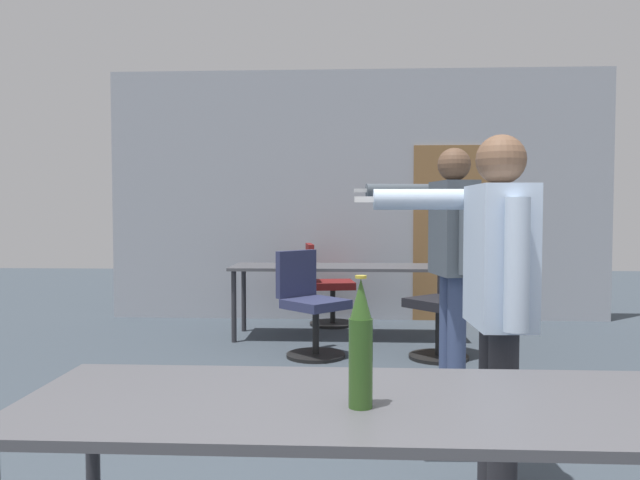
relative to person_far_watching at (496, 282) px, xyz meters
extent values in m
cube|color=#A3A8B2|center=(-0.56, 4.64, 0.49)|extent=(5.88, 0.10, 2.94)
cube|color=olive|center=(0.54, 4.59, 0.04)|extent=(0.90, 0.02, 2.05)
cube|color=#4C4C51|center=(-0.57, -0.92, -0.26)|extent=(2.10, 0.75, 0.03)
cylinder|color=#2D2D33|center=(-1.56, -0.61, -0.63)|extent=(0.05, 0.05, 0.70)
cube|color=#4C4C51|center=(-0.73, 3.53, -0.26)|extent=(2.23, 0.68, 0.03)
cylinder|color=#2D2D33|center=(-1.78, 3.25, -0.63)|extent=(0.05, 0.05, 0.70)
cylinder|color=#2D2D33|center=(0.33, 3.25, -0.63)|extent=(0.05, 0.05, 0.70)
cylinder|color=#2D2D33|center=(-1.78, 3.81, -0.63)|extent=(0.05, 0.05, 0.70)
cylinder|color=#2D2D33|center=(0.33, 3.81, -0.63)|extent=(0.05, 0.05, 0.70)
cylinder|color=#28282D|center=(0.02, -0.09, -0.59)|extent=(0.13, 0.13, 0.79)
cylinder|color=#28282D|center=(0.01, 0.09, -0.59)|extent=(0.13, 0.13, 0.79)
cube|color=silver|center=(0.01, 0.00, 0.12)|extent=(0.24, 0.42, 0.62)
sphere|color=brown|center=(0.01, 0.00, 0.54)|extent=(0.22, 0.22, 0.22)
cylinder|color=silver|center=(0.02, -0.26, 0.10)|extent=(0.10, 0.10, 0.54)
cylinder|color=silver|center=(-0.26, 0.25, 0.37)|extent=(0.54, 0.12, 0.10)
cube|color=white|center=(-0.56, 0.24, 0.37)|extent=(0.12, 0.04, 0.03)
cylinder|color=#3D4C75|center=(0.10, 1.58, -0.56)|extent=(0.13, 0.13, 0.84)
cylinder|color=#3D4C75|center=(0.07, 1.76, -0.56)|extent=(0.13, 0.13, 0.84)
cube|color=#4C5660|center=(0.08, 1.67, 0.19)|extent=(0.31, 0.46, 0.66)
sphere|color=brown|center=(0.08, 1.67, 0.64)|extent=(0.23, 0.23, 0.23)
cylinder|color=#4C5660|center=(0.13, 1.41, 0.17)|extent=(0.10, 0.10, 0.57)
cylinder|color=#4C5660|center=(-0.24, 1.88, 0.46)|extent=(0.58, 0.20, 0.10)
cube|color=white|center=(-0.56, 1.82, 0.46)|extent=(0.12, 0.06, 0.03)
cylinder|color=black|center=(-0.84, 4.22, -0.97)|extent=(0.52, 0.52, 0.03)
cylinder|color=black|center=(-0.84, 4.22, -0.76)|extent=(0.06, 0.06, 0.39)
cube|color=maroon|center=(-0.84, 4.22, -0.52)|extent=(0.53, 0.53, 0.08)
cube|color=maroon|center=(-1.10, 4.18, -0.27)|extent=(0.13, 0.44, 0.42)
cylinder|color=black|center=(-0.95, 2.68, -0.97)|extent=(0.52, 0.52, 0.03)
cylinder|color=black|center=(-0.95, 2.68, -0.75)|extent=(0.06, 0.06, 0.40)
cube|color=navy|center=(-0.95, 2.68, -0.51)|extent=(0.65, 0.65, 0.08)
cube|color=navy|center=(-1.13, 2.86, -0.26)|extent=(0.35, 0.36, 0.42)
cylinder|color=black|center=(0.13, 2.68, -0.97)|extent=(0.52, 0.52, 0.03)
cylinder|color=black|center=(0.13, 2.68, -0.74)|extent=(0.06, 0.06, 0.42)
cube|color=black|center=(0.13, 2.68, -0.49)|extent=(0.65, 0.65, 0.08)
cube|color=black|center=(0.32, 2.85, -0.24)|extent=(0.33, 0.37, 0.42)
cylinder|color=#2D511E|center=(-0.61, -1.00, -0.12)|extent=(0.07, 0.07, 0.26)
cone|color=#2D511E|center=(-0.61, -1.00, 0.07)|extent=(0.06, 0.06, 0.11)
cylinder|color=gold|center=(-0.61, -1.00, 0.13)|extent=(0.03, 0.03, 0.01)
camera|label=1|loc=(-0.63, -2.76, 0.32)|focal=35.00mm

